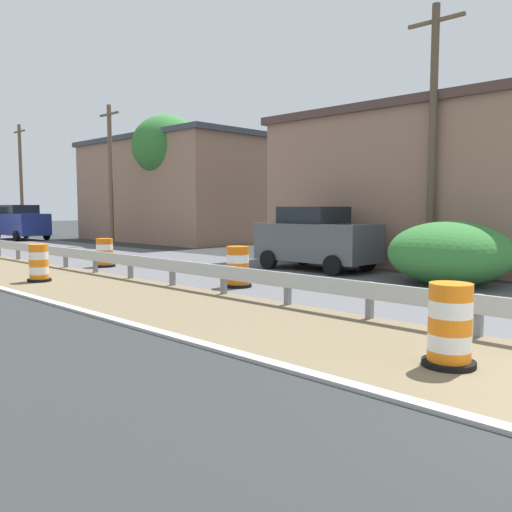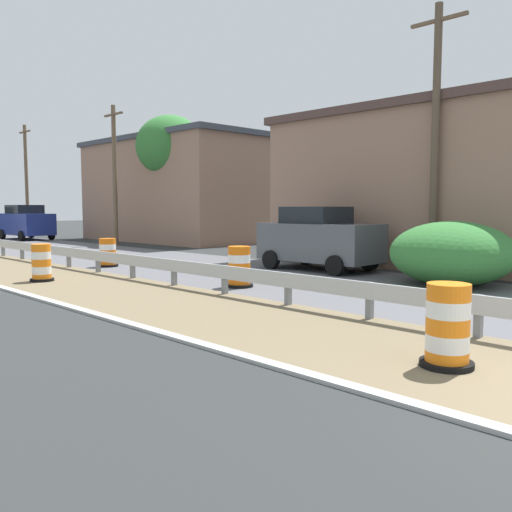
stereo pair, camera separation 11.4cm
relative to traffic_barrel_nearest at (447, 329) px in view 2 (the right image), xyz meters
name	(u,v)px [view 2 (the right image)]	position (x,y,z in m)	size (l,w,h in m)	color
traffic_barrel_nearest	(447,329)	(0.00, 0.00, 0.00)	(0.70, 0.70, 1.12)	orange
traffic_barrel_close	(239,269)	(2.95, 7.18, -0.02)	(0.74, 0.74, 1.08)	orange
traffic_barrel_mid	(42,264)	(-0.29, 11.97, -0.02)	(0.66, 0.66, 1.07)	orange
traffic_barrel_far	(108,254)	(2.98, 14.04, -0.05)	(0.72, 0.72, 1.01)	orange
car_trailing_near_lane	(319,238)	(7.55, 8.15, 0.56)	(2.16, 4.11, 2.13)	#4C5156
car_mid_far_lane	(26,222)	(7.51, 32.49, 0.62)	(2.22, 4.64, 2.25)	navy
roadside_shop_near	(439,188)	(12.98, 6.63, 2.35)	(7.86, 11.17, 5.69)	#93705B
roadside_shop_far	(181,190)	(14.16, 24.59, 2.69)	(7.31, 13.02, 6.37)	#93705B
utility_pole_near	(435,137)	(9.00, 4.82, 3.76)	(0.24, 1.80, 8.22)	brown
utility_pole_mid	(115,173)	(8.94, 23.63, 3.48)	(0.24, 1.80, 7.67)	brown
utility_pole_far	(26,179)	(9.56, 37.24, 3.71)	(0.24, 1.80, 8.11)	brown
bush_roadside	(452,253)	(7.23, 3.34, 0.36)	(3.30, 3.30, 1.74)	#337533
tree_roadside	(170,147)	(11.74, 22.29, 5.02)	(3.88, 3.88, 7.31)	brown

